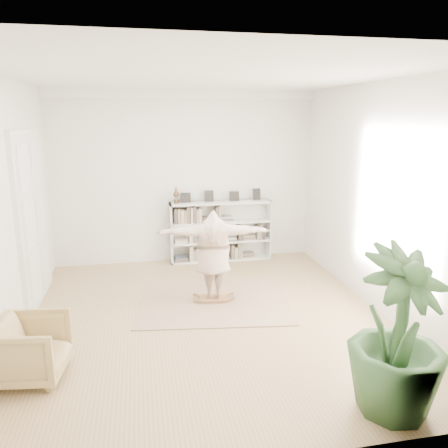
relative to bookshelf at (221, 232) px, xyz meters
name	(u,v)px	position (x,y,z in m)	size (l,w,h in m)	color
floor	(207,318)	(-0.74, -2.82, -0.64)	(6.00, 6.00, 0.00)	#93734C
room_shell	(183,94)	(-0.74, 0.12, 2.87)	(6.00, 6.00, 6.00)	silver
doors	(33,220)	(-3.45, -1.52, 0.76)	(0.09, 1.78, 2.92)	white
bookshelf	(221,232)	(0.00, 0.00, 0.00)	(2.20, 0.35, 1.64)	silver
armchair	(30,349)	(-3.04, -4.00, -0.26)	(0.79, 0.82, 0.74)	tan
rug	(213,301)	(-0.54, -2.21, -0.63)	(2.50, 2.00, 0.02)	tan
rocker_board	(213,298)	(-0.54, -2.21, -0.57)	(0.51, 0.34, 0.10)	olive
person	(213,253)	(-0.54, -2.21, 0.23)	(1.84, 0.50, 1.50)	#C7A895
houseplant	(398,333)	(0.84, -5.37, 0.25)	(0.99, 0.99, 1.78)	#2A4A25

